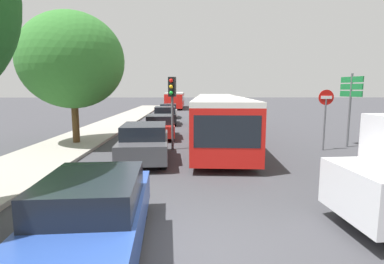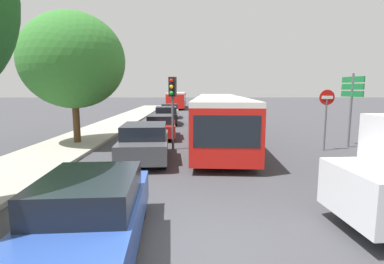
{
  "view_description": "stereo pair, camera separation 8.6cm",
  "coord_description": "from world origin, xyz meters",
  "px_view_note": "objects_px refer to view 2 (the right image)",
  "views": [
    {
      "loc": [
        0.03,
        -4.95,
        2.84
      ],
      "look_at": [
        0.2,
        6.49,
        1.2
      ],
      "focal_mm": 28.0,
      "sensor_mm": 36.0,
      "label": 1
    },
    {
      "loc": [
        0.11,
        -4.95,
        2.84
      ],
      "look_at": [
        0.2,
        6.49,
        1.2
      ],
      "focal_mm": 28.0,
      "sensor_mm": 36.0,
      "label": 2
    }
  ],
  "objects_px": {
    "queued_car_graphite": "(145,142)",
    "no_entry_sign": "(326,110)",
    "queued_car_black": "(166,115)",
    "direction_sign_post": "(352,95)",
    "queued_car_red": "(161,126)",
    "tree_left_mid": "(73,61)",
    "articulated_bus": "(219,114)",
    "traffic_light": "(173,97)",
    "queued_car_silver": "(170,111)",
    "city_bus_rear": "(177,99)",
    "queued_car_blue": "(91,213)"
  },
  "relations": [
    {
      "from": "traffic_light",
      "to": "direction_sign_post",
      "type": "xyz_separation_m",
      "value": [
        8.64,
        0.49,
        0.07
      ]
    },
    {
      "from": "queued_car_blue",
      "to": "queued_car_graphite",
      "type": "relative_size",
      "value": 0.93
    },
    {
      "from": "direction_sign_post",
      "to": "queued_car_blue",
      "type": "bearing_deg",
      "value": 31.52
    },
    {
      "from": "queued_car_graphite",
      "to": "tree_left_mid",
      "type": "bearing_deg",
      "value": 45.19
    },
    {
      "from": "queued_car_black",
      "to": "no_entry_sign",
      "type": "height_order",
      "value": "no_entry_sign"
    },
    {
      "from": "city_bus_rear",
      "to": "queued_car_silver",
      "type": "relative_size",
      "value": 2.69
    },
    {
      "from": "queued_car_graphite",
      "to": "queued_car_black",
      "type": "distance_m",
      "value": 12.62
    },
    {
      "from": "queued_car_blue",
      "to": "queued_car_silver",
      "type": "bearing_deg",
      "value": -3.03
    },
    {
      "from": "queued_car_red",
      "to": "queued_car_silver",
      "type": "bearing_deg",
      "value": -2.21
    },
    {
      "from": "queued_car_silver",
      "to": "no_entry_sign",
      "type": "xyz_separation_m",
      "value": [
        8.31,
        -16.44,
        1.17
      ]
    },
    {
      "from": "queued_car_red",
      "to": "queued_car_silver",
      "type": "distance_m",
      "value": 12.67
    },
    {
      "from": "city_bus_rear",
      "to": "direction_sign_post",
      "type": "xyz_separation_m",
      "value": [
        9.75,
        -30.92,
        1.2
      ]
    },
    {
      "from": "queued_car_red",
      "to": "queued_car_graphite",
      "type": "bearing_deg",
      "value": 175.26
    },
    {
      "from": "queued_car_graphite",
      "to": "traffic_light",
      "type": "xyz_separation_m",
      "value": [
        0.99,
        2.22,
        1.75
      ]
    },
    {
      "from": "queued_car_blue",
      "to": "queued_car_graphite",
      "type": "distance_m",
      "value": 6.79
    },
    {
      "from": "direction_sign_post",
      "to": "no_entry_sign",
      "type": "bearing_deg",
      "value": 13.27
    },
    {
      "from": "queued_car_graphite",
      "to": "queued_car_red",
      "type": "relative_size",
      "value": 1.1
    },
    {
      "from": "articulated_bus",
      "to": "tree_left_mid",
      "type": "xyz_separation_m",
      "value": [
        -7.5,
        -2.3,
        2.84
      ]
    },
    {
      "from": "queued_car_red",
      "to": "traffic_light",
      "type": "xyz_separation_m",
      "value": [
        0.89,
        -3.49,
        1.82
      ]
    },
    {
      "from": "queued_car_graphite",
      "to": "direction_sign_post",
      "type": "bearing_deg",
      "value": -78.01
    },
    {
      "from": "articulated_bus",
      "to": "queued_car_graphite",
      "type": "relative_size",
      "value": 3.78
    },
    {
      "from": "queued_car_silver",
      "to": "no_entry_sign",
      "type": "relative_size",
      "value": 1.45
    },
    {
      "from": "queued_car_blue",
      "to": "articulated_bus",
      "type": "bearing_deg",
      "value": -18.96
    },
    {
      "from": "tree_left_mid",
      "to": "direction_sign_post",
      "type": "bearing_deg",
      "value": -3.26
    },
    {
      "from": "queued_car_graphite",
      "to": "no_entry_sign",
      "type": "height_order",
      "value": "no_entry_sign"
    },
    {
      "from": "articulated_bus",
      "to": "queued_car_graphite",
      "type": "bearing_deg",
      "value": -27.49
    },
    {
      "from": "queued_car_black",
      "to": "direction_sign_post",
      "type": "bearing_deg",
      "value": -139.16
    },
    {
      "from": "articulated_bus",
      "to": "city_bus_rear",
      "type": "bearing_deg",
      "value": -168.92
    },
    {
      "from": "tree_left_mid",
      "to": "queued_car_black",
      "type": "bearing_deg",
      "value": 66.98
    },
    {
      "from": "articulated_bus",
      "to": "queued_car_red",
      "type": "height_order",
      "value": "articulated_bus"
    },
    {
      "from": "queued_car_graphite",
      "to": "no_entry_sign",
      "type": "xyz_separation_m",
      "value": [
        8.08,
        1.94,
        1.13
      ]
    },
    {
      "from": "articulated_bus",
      "to": "queued_car_black",
      "type": "height_order",
      "value": "articulated_bus"
    },
    {
      "from": "articulated_bus",
      "to": "queued_car_silver",
      "type": "bearing_deg",
      "value": -159.79
    },
    {
      "from": "traffic_light",
      "to": "no_entry_sign",
      "type": "distance_m",
      "value": 7.11
    },
    {
      "from": "traffic_light",
      "to": "tree_left_mid",
      "type": "bearing_deg",
      "value": -87.8
    },
    {
      "from": "no_entry_sign",
      "to": "direction_sign_post",
      "type": "distance_m",
      "value": 1.87
    },
    {
      "from": "articulated_bus",
      "to": "queued_car_graphite",
      "type": "height_order",
      "value": "articulated_bus"
    },
    {
      "from": "queued_car_red",
      "to": "tree_left_mid",
      "type": "relative_size",
      "value": 0.6
    },
    {
      "from": "queued_car_graphite",
      "to": "queued_car_silver",
      "type": "distance_m",
      "value": 18.38
    },
    {
      "from": "articulated_bus",
      "to": "queued_car_red",
      "type": "bearing_deg",
      "value": -85.08
    },
    {
      "from": "articulated_bus",
      "to": "queued_car_blue",
      "type": "height_order",
      "value": "articulated_bus"
    },
    {
      "from": "queued_car_graphite",
      "to": "queued_car_black",
      "type": "xyz_separation_m",
      "value": [
        -0.13,
        12.62,
        -0.02
      ]
    },
    {
      "from": "queued_car_graphite",
      "to": "queued_car_black",
      "type": "height_order",
      "value": "queued_car_graphite"
    },
    {
      "from": "tree_left_mid",
      "to": "traffic_light",
      "type": "bearing_deg",
      "value": -14.25
    },
    {
      "from": "queued_car_blue",
      "to": "direction_sign_post",
      "type": "distance_m",
      "value": 13.61
    },
    {
      "from": "queued_car_graphite",
      "to": "queued_car_red",
      "type": "xyz_separation_m",
      "value": [
        0.1,
        5.71,
        -0.07
      ]
    },
    {
      "from": "queued_car_silver",
      "to": "tree_left_mid",
      "type": "xyz_separation_m",
      "value": [
        -3.77,
        -14.88,
        3.54
      ]
    },
    {
      "from": "queued_car_silver",
      "to": "queued_car_blue",
      "type": "bearing_deg",
      "value": 176.97
    },
    {
      "from": "queued_car_red",
      "to": "queued_car_black",
      "type": "xyz_separation_m",
      "value": [
        -0.23,
        6.9,
        0.05
      ]
    },
    {
      "from": "articulated_bus",
      "to": "queued_car_blue",
      "type": "distance_m",
      "value": 13.06
    }
  ]
}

